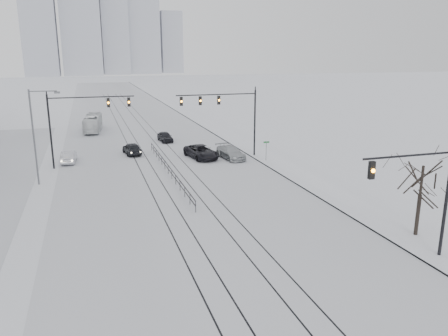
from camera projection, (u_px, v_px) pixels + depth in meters
The scene contains 18 objects.
road at pixel (136, 129), 73.07m from camera, with size 22.00×260.00×0.02m, color silver.
sidewalk_east at pixel (214, 125), 76.95m from camera, with size 5.00×260.00×0.16m, color silver.
curb at pixel (200, 125), 76.25m from camera, with size 0.10×260.00×0.12m, color gray.
tram_rails at pixel (154, 154), 54.59m from camera, with size 5.30×180.00×0.01m.
skyline at pixel (103, 23), 264.13m from camera, with size 96.00×48.00×72.00m.
traffic_mast_near at pixel (426, 188), 25.15m from camera, with size 6.10×0.37×7.00m.
traffic_mast_ne at pixel (228, 110), 50.87m from camera, with size 9.60×0.37×8.00m.
traffic_mast_nw at pixel (78, 116), 47.04m from camera, with size 9.10×0.37×8.00m.
street_light_west at pixel (37, 130), 40.53m from camera, with size 2.73×0.25×9.00m.
bare_tree at pixel (423, 173), 28.64m from camera, with size 4.40×4.40×6.10m.
median_fence at pixel (168, 169), 45.23m from camera, with size 0.06×24.00×1.00m.
street_sign at pixel (266, 148), 50.21m from camera, with size 0.70×0.06×2.40m.
sedan_sb_inner at pixel (132, 149), 54.05m from camera, with size 1.75×4.36×1.49m, color black.
sedan_sb_outer at pixel (69, 157), 49.93m from camera, with size 1.47×4.20×1.38m, color silver.
sedan_nb_front at pixel (201, 152), 52.03m from camera, with size 2.60×5.64×1.57m, color black.
sedan_nb_right at pixel (231, 153), 51.86m from camera, with size 2.09×5.15×1.50m, color #A1A6A9.
sedan_nb_far at pixel (165, 137), 62.12m from camera, with size 1.62×4.04×1.38m, color black.
box_truck at pixel (93, 123), 70.20m from camera, with size 2.24×9.59×2.67m, color silver.
Camera 1 is at (-7.50, -13.48, 12.04)m, focal length 35.00 mm.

